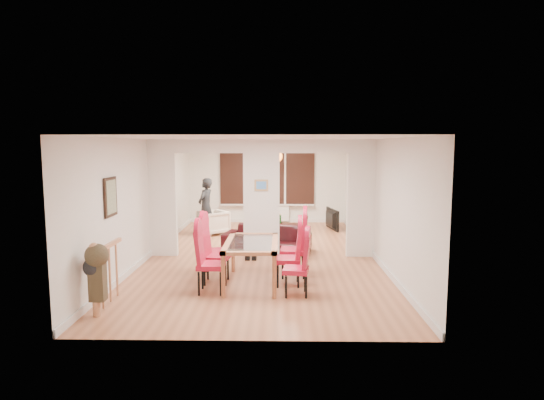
{
  "coord_description": "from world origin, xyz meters",
  "views": [
    {
      "loc": [
        0.41,
        -10.01,
        2.47
      ],
      "look_at": [
        0.22,
        0.6,
        1.19
      ],
      "focal_mm": 30.0,
      "sensor_mm": 36.0,
      "label": 1
    }
  ],
  "objects_px": {
    "dining_chair_rb": "(288,255)",
    "bowl": "(279,224)",
    "dining_chair_la": "(211,260)",
    "television": "(329,219)",
    "armchair": "(213,222)",
    "person": "(206,207)",
    "sofa": "(267,238)",
    "coffee_table": "(284,228)",
    "dining_chair_rc": "(293,246)",
    "dining_chair_ra": "(296,265)",
    "dining_table": "(252,263)",
    "bottle": "(280,219)",
    "dining_chair_lb": "(216,252)",
    "dining_chair_lc": "(213,247)"
  },
  "relations": [
    {
      "from": "dining_chair_lc",
      "to": "sofa",
      "type": "distance_m",
      "value": 2.26
    },
    {
      "from": "dining_chair_lc",
      "to": "person",
      "type": "distance_m",
      "value": 4.0
    },
    {
      "from": "coffee_table",
      "to": "dining_table",
      "type": "bearing_deg",
      "value": -97.41
    },
    {
      "from": "dining_table",
      "to": "bottle",
      "type": "xyz_separation_m",
      "value": [
        0.5,
        4.83,
        -0.0
      ]
    },
    {
      "from": "dining_chair_lb",
      "to": "dining_chair_ra",
      "type": "height_order",
      "value": "dining_chair_lb"
    },
    {
      "from": "dining_chair_rc",
      "to": "sofa",
      "type": "distance_m",
      "value": 2.17
    },
    {
      "from": "dining_chair_lc",
      "to": "bottle",
      "type": "height_order",
      "value": "dining_chair_lc"
    },
    {
      "from": "sofa",
      "to": "armchair",
      "type": "bearing_deg",
      "value": 139.97
    },
    {
      "from": "dining_chair_lc",
      "to": "dining_table",
      "type": "bearing_deg",
      "value": -47.07
    },
    {
      "from": "sofa",
      "to": "coffee_table",
      "type": "distance_m",
      "value": 2.29
    },
    {
      "from": "dining_table",
      "to": "dining_chair_rb",
      "type": "bearing_deg",
      "value": -4.52
    },
    {
      "from": "sofa",
      "to": "dining_chair_rb",
      "type": "bearing_deg",
      "value": -68.46
    },
    {
      "from": "dining_chair_lc",
      "to": "dining_chair_rb",
      "type": "distance_m",
      "value": 1.54
    },
    {
      "from": "person",
      "to": "bottle",
      "type": "bearing_deg",
      "value": 119.76
    },
    {
      "from": "armchair",
      "to": "bowl",
      "type": "height_order",
      "value": "armchair"
    },
    {
      "from": "coffee_table",
      "to": "armchair",
      "type": "bearing_deg",
      "value": -172.89
    },
    {
      "from": "dining_chair_lc",
      "to": "sofa",
      "type": "bearing_deg",
      "value": 52.69
    },
    {
      "from": "armchair",
      "to": "person",
      "type": "relative_size",
      "value": 0.46
    },
    {
      "from": "dining_chair_rb",
      "to": "person",
      "type": "xyz_separation_m",
      "value": [
        -2.19,
        4.51,
        0.24
      ]
    },
    {
      "from": "sofa",
      "to": "person",
      "type": "relative_size",
      "value": 1.28
    },
    {
      "from": "dining_chair_la",
      "to": "dining_chair_ra",
      "type": "xyz_separation_m",
      "value": [
        1.42,
        -0.12,
        -0.05
      ]
    },
    {
      "from": "dining_chair_rb",
      "to": "dining_chair_rc",
      "type": "bearing_deg",
      "value": 80.35
    },
    {
      "from": "armchair",
      "to": "coffee_table",
      "type": "bearing_deg",
      "value": 58.64
    },
    {
      "from": "television",
      "to": "dining_chair_rb",
      "type": "bearing_deg",
      "value": 154.81
    },
    {
      "from": "dining_table",
      "to": "person",
      "type": "xyz_separation_m",
      "value": [
        -1.55,
        4.46,
        0.4
      ]
    },
    {
      "from": "person",
      "to": "bottle",
      "type": "height_order",
      "value": "person"
    },
    {
      "from": "dining_chair_la",
      "to": "sofa",
      "type": "xyz_separation_m",
      "value": [
        0.85,
        3.05,
        -0.26
      ]
    },
    {
      "from": "dining_table",
      "to": "bottle",
      "type": "distance_m",
      "value": 4.86
    },
    {
      "from": "dining_chair_la",
      "to": "dining_chair_rc",
      "type": "xyz_separation_m",
      "value": [
        1.4,
        0.98,
        0.03
      ]
    },
    {
      "from": "dining_chair_rb",
      "to": "bowl",
      "type": "height_order",
      "value": "dining_chair_rb"
    },
    {
      "from": "dining_chair_la",
      "to": "television",
      "type": "xyz_separation_m",
      "value": [
        2.6,
        5.84,
        -0.25
      ]
    },
    {
      "from": "bowl",
      "to": "dining_chair_ra",
      "type": "bearing_deg",
      "value": -86.97
    },
    {
      "from": "dining_chair_lb",
      "to": "dining_chair_lc",
      "type": "height_order",
      "value": "dining_chair_lb"
    },
    {
      "from": "dining_chair_la",
      "to": "dining_chair_ra",
      "type": "height_order",
      "value": "dining_chair_la"
    },
    {
      "from": "television",
      "to": "bowl",
      "type": "bearing_deg",
      "value": 99.51
    },
    {
      "from": "dining_table",
      "to": "dining_chair_ra",
      "type": "distance_m",
      "value": 0.98
    },
    {
      "from": "dining_chair_lb",
      "to": "person",
      "type": "height_order",
      "value": "person"
    },
    {
      "from": "dining_chair_lb",
      "to": "armchair",
      "type": "relative_size",
      "value": 1.55
    },
    {
      "from": "sofa",
      "to": "dining_chair_lc",
      "type": "bearing_deg",
      "value": -103.71
    },
    {
      "from": "dining_chair_rb",
      "to": "bottle",
      "type": "xyz_separation_m",
      "value": [
        -0.14,
        4.89,
        -0.16
      ]
    },
    {
      "from": "dining_table",
      "to": "person",
      "type": "bearing_deg",
      "value": 109.12
    },
    {
      "from": "dining_chair_rb",
      "to": "armchair",
      "type": "relative_size",
      "value": 1.5
    },
    {
      "from": "dining_chair_rc",
      "to": "sofa",
      "type": "relative_size",
      "value": 0.58
    },
    {
      "from": "dining_chair_rc",
      "to": "armchair",
      "type": "height_order",
      "value": "dining_chair_rc"
    },
    {
      "from": "dining_chair_lc",
      "to": "dining_chair_rb",
      "type": "bearing_deg",
      "value": -34.59
    },
    {
      "from": "dining_chair_lc",
      "to": "television",
      "type": "xyz_separation_m",
      "value": [
        2.72,
        4.81,
        -0.24
      ]
    },
    {
      "from": "dining_chair_la",
      "to": "bottle",
      "type": "xyz_separation_m",
      "value": [
        1.15,
        5.32,
        -0.17
      ]
    },
    {
      "from": "dining_chair_la",
      "to": "coffee_table",
      "type": "height_order",
      "value": "dining_chair_la"
    },
    {
      "from": "bottle",
      "to": "bowl",
      "type": "distance_m",
      "value": 0.13
    },
    {
      "from": "bowl",
      "to": "armchair",
      "type": "bearing_deg",
      "value": -173.08
    }
  ]
}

